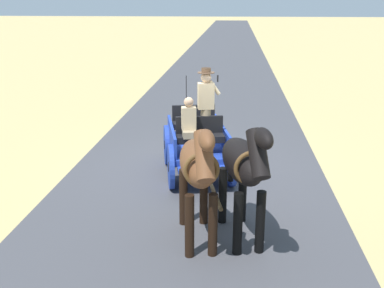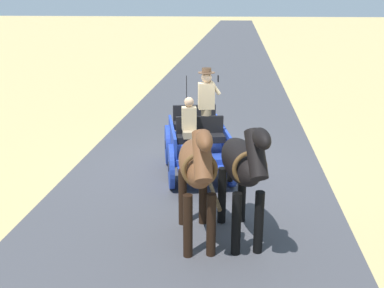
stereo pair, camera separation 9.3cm
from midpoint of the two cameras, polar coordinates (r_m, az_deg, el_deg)
ground_plane at (r=11.02m, az=0.42°, el=-2.90°), size 200.00×200.00×0.00m
road_surface at (r=11.02m, az=0.42°, el=-2.88°), size 5.95×160.00×0.01m
horse_drawn_carriage at (r=10.28m, az=0.43°, el=0.37°), size 1.88×4.51×2.50m
horse_near_side at (r=7.35m, az=6.13°, el=-2.73°), size 0.92×2.14×2.21m
horse_off_side at (r=7.23m, az=0.40°, el=-2.98°), size 0.85×2.15×2.21m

